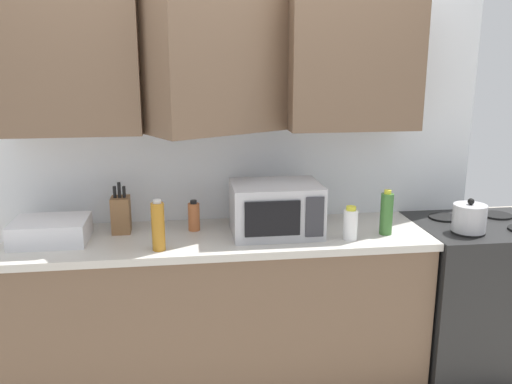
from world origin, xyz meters
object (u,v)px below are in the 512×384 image
object	(u,v)px
bottle_spice_jar	(194,216)
bottle_white_jar	(350,224)
stove_range	(475,295)
bottle_amber_vinegar	(158,226)
knife_block	(121,214)
microwave	(276,209)
kettle	(469,218)
bottle_green_oil	(386,213)
dish_rack	(51,231)

from	to	relation	value
bottle_spice_jar	bottle_white_jar	bearing A→B (deg)	-18.20
stove_range	bottle_amber_vinegar	distance (m)	1.94
bottle_white_jar	knife_block	bearing A→B (deg)	166.75
microwave	bottle_spice_jar	bearing A→B (deg)	165.47
knife_block	kettle	bearing A→B (deg)	-8.19
kettle	bottle_spice_jar	world-z (taller)	kettle
kettle	bottle_spice_jar	bearing A→B (deg)	170.32
knife_block	bottle_amber_vinegar	xyz separation A→B (m)	(0.21, -0.32, 0.02)
bottle_green_oil	knife_block	bearing A→B (deg)	171.10
stove_range	knife_block	xyz separation A→B (m)	(-2.06, 0.13, 0.55)
stove_range	bottle_white_jar	xyz separation A→B (m)	(-0.85, -0.15, 0.53)
bottle_white_jar	bottle_green_oil	distance (m)	0.23
microwave	bottle_green_oil	size ratio (longest dim) A/B	1.94
knife_block	bottle_white_jar	xyz separation A→B (m)	(1.22, -0.29, -0.02)
kettle	microwave	world-z (taller)	microwave
knife_block	bottle_green_oil	world-z (taller)	knife_block
microwave	dish_rack	size ratio (longest dim) A/B	1.26
stove_range	microwave	xyz separation A→B (m)	(-1.22, 0.00, 0.59)
bottle_white_jar	bottle_spice_jar	size ratio (longest dim) A/B	1.06
bottle_white_jar	bottle_spice_jar	xyz separation A→B (m)	(-0.82, 0.27, -0.01)
stove_range	bottle_spice_jar	distance (m)	1.75
bottle_green_oil	bottle_amber_vinegar	bearing A→B (deg)	-175.77
microwave	kettle	bearing A→B (deg)	-7.60
stove_range	bottle_spice_jar	size ratio (longest dim) A/B	5.28
knife_block	bottle_white_jar	bearing A→B (deg)	-13.25
bottle_white_jar	bottle_green_oil	bearing A→B (deg)	15.57
knife_block	bottle_white_jar	world-z (taller)	knife_block
knife_block	dish_rack	bearing A→B (deg)	-162.18
bottle_amber_vinegar	kettle	bearing A→B (deg)	1.45
bottle_amber_vinegar	microwave	bearing A→B (deg)	16.29
bottle_amber_vinegar	bottle_spice_jar	world-z (taller)	bottle_amber_vinegar
microwave	dish_rack	bearing A→B (deg)	179.05
dish_rack	bottle_green_oil	bearing A→B (deg)	-3.60
stove_range	microwave	bearing A→B (deg)	179.99
dish_rack	bottle_spice_jar	bearing A→B (deg)	7.24
microwave	bottle_amber_vinegar	distance (m)	0.65
stove_range	bottle_amber_vinegar	size ratio (longest dim) A/B	3.48
kettle	bottle_green_oil	bearing A→B (deg)	174.03
dish_rack	bottle_green_oil	distance (m)	1.79
bottle_green_oil	microwave	bearing A→B (deg)	171.16
bottle_white_jar	bottle_amber_vinegar	size ratio (longest dim) A/B	0.70
stove_range	knife_block	distance (m)	2.14
kettle	microwave	distance (m)	1.06
dish_rack	bottle_amber_vinegar	world-z (taller)	bottle_amber_vinegar
stove_range	bottle_green_oil	distance (m)	0.85
dish_rack	knife_block	distance (m)	0.37
kettle	bottle_amber_vinegar	bearing A→B (deg)	-178.55
stove_range	dish_rack	world-z (taller)	dish_rack
stove_range	bottle_white_jar	bearing A→B (deg)	-169.72
bottle_spice_jar	bottle_green_oil	bearing A→B (deg)	-11.29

